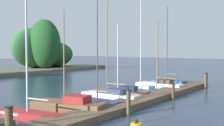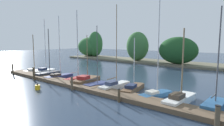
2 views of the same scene
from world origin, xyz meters
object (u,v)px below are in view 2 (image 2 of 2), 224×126
sailboat_11 (215,104)px  sailboat_10 (180,98)px  mooring_piling_2 (72,83)px  mooring_piling_1 (34,74)px  channel_buoy_1 (37,87)px  mooring_piling_4 (217,117)px  sailboat_1 (45,71)px  mooring_piling_3 (119,95)px  sailboat_3 (59,75)px  sailboat_7 (115,85)px  sailboat_5 (87,80)px  sailboat_2 (49,73)px  sailboat_8 (133,88)px  mooring_piling_0 (13,69)px  sailboat_9 (156,93)px  sailboat_4 (78,77)px  sailboat_6 (97,84)px  sailboat_0 (34,70)px

sailboat_11 → sailboat_10: bearing=99.1°
sailboat_11 → mooring_piling_2: sailboat_11 is taller
sailboat_11 → mooring_piling_1: sailboat_11 is taller
channel_buoy_1 → mooring_piling_4: bearing=7.7°
sailboat_1 → mooring_piling_3: size_ratio=7.29×
sailboat_3 → mooring_piling_2: (6.10, -2.78, 0.29)m
sailboat_7 → mooring_piling_4: sailboat_7 is taller
sailboat_7 → channel_buoy_1: 7.66m
sailboat_7 → mooring_piling_2: (-2.84, -3.19, 0.30)m
sailboat_5 → mooring_piling_2: size_ratio=4.13×
mooring_piling_1 → sailboat_1: bearing=134.0°
sailboat_2 → sailboat_3: sailboat_3 is taller
sailboat_8 → mooring_piling_0: sailboat_8 is taller
sailboat_8 → sailboat_11: (7.12, -0.38, 0.08)m
sailboat_9 → sailboat_7: bearing=104.6°
sailboat_4 → sailboat_10: sailboat_4 is taller
sailboat_1 → sailboat_8: size_ratio=1.56×
sailboat_6 → sailboat_10: bearing=-85.0°
sailboat_4 → mooring_piling_0: (-9.81, -3.56, 0.36)m
sailboat_5 → sailboat_6: (2.09, -0.47, -0.08)m
mooring_piling_1 → sailboat_10: bearing=10.1°
sailboat_7 → sailboat_10: bearing=-93.4°
mooring_piling_1 → mooring_piling_3: bearing=0.6°
sailboat_1 → sailboat_8: bearing=-97.3°
sailboat_9 → sailboat_6: bearing=109.6°
sailboat_11 → sailboat_5: bearing=92.2°
sailboat_0 → sailboat_2: (4.61, -0.22, 0.04)m
sailboat_6 → sailboat_11: sailboat_11 is taller
sailboat_1 → sailboat_3: (4.53, -0.73, -0.05)m
sailboat_3 → mooring_piling_2: 6.71m
sailboat_8 → mooring_piling_1: size_ratio=3.10×
sailboat_7 → mooring_piling_0: (-16.06, -3.20, 0.40)m
sailboat_0 → sailboat_7: sailboat_7 is taller
sailboat_4 → sailboat_5: (2.16, -0.49, -0.05)m
sailboat_9 → mooring_piling_4: size_ratio=6.38×
mooring_piling_4 → channel_buoy_1: (-15.31, -2.08, -0.41)m
sailboat_5 → mooring_piling_4: 14.14m
sailboat_1 → mooring_piling_2: (10.63, -3.51, 0.24)m
mooring_piling_2 → channel_buoy_1: bearing=-143.2°
sailboat_2 → mooring_piling_4: 20.96m
sailboat_3 → sailboat_2: bearing=89.9°
sailboat_2 → mooring_piling_4: size_ratio=4.92×
mooring_piling_0 → sailboat_8: bearing=11.4°
sailboat_11 → mooring_piling_3: (-6.09, -3.16, 0.17)m
sailboat_11 → sailboat_2: bearing=93.1°
sailboat_0 → sailboat_7: 15.69m
sailboat_0 → sailboat_9: sailboat_9 is taller
sailboat_0 → channel_buoy_1: (10.10, -4.94, -0.09)m
sailboat_0 → sailboat_6: bearing=-87.2°
sailboat_4 → sailboat_5: bearing=-108.6°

